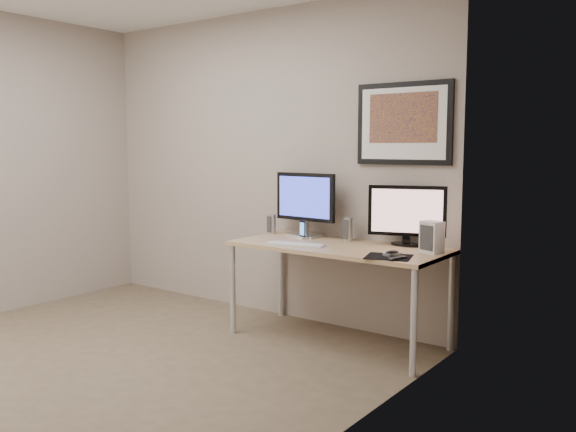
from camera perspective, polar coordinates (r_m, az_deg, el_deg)
name	(u,v)px	position (r m, az deg, el deg)	size (l,w,h in m)	color
floor	(103,364)	(4.38, -16.90, -13.15)	(3.60, 3.60, 0.00)	brown
room	(149,119)	(4.42, -12.90, 8.82)	(3.60, 3.60, 3.60)	white
desk	(337,254)	(4.52, 4.65, -3.56)	(1.60, 0.70, 0.73)	tan
framed_art	(404,123)	(4.57, 10.76, 8.51)	(0.75, 0.04, 0.60)	black
monitor_large	(305,202)	(4.88, 1.62, 1.36)	(0.56, 0.20, 0.51)	silver
monitor_tv	(407,214)	(4.51, 11.06, 0.20)	(0.55, 0.21, 0.44)	black
speaker_left	(272,224)	(5.08, -1.50, -0.75)	(0.06, 0.06, 0.16)	silver
speaker_right	(348,229)	(4.71, 5.66, -1.22)	(0.07, 0.07, 0.18)	silver
phone_dock	(303,230)	(4.78, 1.38, -1.30)	(0.07, 0.07, 0.14)	black
keyboard	(295,244)	(4.48, 0.66, -2.67)	(0.45, 0.12, 0.02)	silver
mousepad	(389,257)	(4.07, 9.39, -3.78)	(0.29, 0.26, 0.00)	black
mouse	(392,253)	(4.10, 9.73, -3.43)	(0.06, 0.11, 0.04)	black
remote	(397,258)	(3.99, 10.18, -3.91)	(0.04, 0.15, 0.02)	black
fan_unit	(432,237)	(4.27, 13.31, -1.93)	(0.14, 0.10, 0.22)	silver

